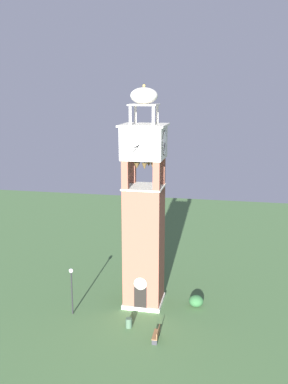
{
  "coord_description": "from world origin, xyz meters",
  "views": [
    {
      "loc": [
        7.33,
        -36.02,
        18.78
      ],
      "look_at": [
        0.0,
        0.0,
        10.28
      ],
      "focal_mm": 41.41,
      "sensor_mm": 36.0,
      "label": 1
    }
  ],
  "objects_px": {
    "clock_tower": "(144,217)",
    "park_bench": "(157,334)",
    "trash_bin": "(129,323)",
    "lamp_post": "(72,283)"
  },
  "relations": [
    {
      "from": "clock_tower",
      "to": "trash_bin",
      "type": "height_order",
      "value": "clock_tower"
    },
    {
      "from": "trash_bin",
      "to": "park_bench",
      "type": "bearing_deg",
      "value": -28.41
    },
    {
      "from": "park_bench",
      "to": "trash_bin",
      "type": "xyz_separation_m",
      "value": [
        -2.53,
        1.37,
        -0.08
      ]
    },
    {
      "from": "park_bench",
      "to": "lamp_post",
      "type": "distance_m",
      "value": 8.54
    },
    {
      "from": "clock_tower",
      "to": "park_bench",
      "type": "distance_m",
      "value": 9.81
    },
    {
      "from": "clock_tower",
      "to": "lamp_post",
      "type": "relative_size",
      "value": 4.65
    },
    {
      "from": "park_bench",
      "to": "trash_bin",
      "type": "bearing_deg",
      "value": 151.59
    },
    {
      "from": "clock_tower",
      "to": "lamp_post",
      "type": "xyz_separation_m",
      "value": [
        -5.61,
        -3.22,
        -5.24
      ]
    },
    {
      "from": "park_bench",
      "to": "trash_bin",
      "type": "distance_m",
      "value": 2.87
    },
    {
      "from": "lamp_post",
      "to": "trash_bin",
      "type": "height_order",
      "value": "lamp_post"
    }
  ]
}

